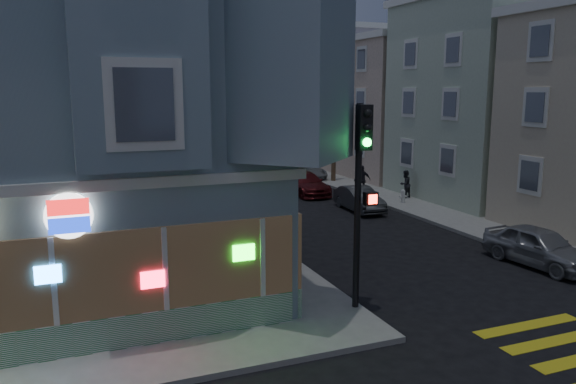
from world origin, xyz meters
TOP-DOWN VIEW (x-y plane):
  - sidewalk_ne at (23.00, 23.00)m, footprint 24.00×42.00m
  - corner_building at (-6.00, 10.98)m, footprint 14.60×14.60m
  - row_house_b at (19.50, 16.00)m, footprint 12.00×8.60m
  - row_house_c at (19.50, 25.00)m, footprint 12.00×8.60m
  - row_house_d at (19.50, 34.00)m, footprint 12.00×8.60m
  - utility_pole at (12.00, 24.00)m, footprint 2.20×0.30m
  - street_tree_near at (12.20, 30.00)m, footprint 3.00×3.00m
  - street_tree_far at (12.20, 38.00)m, footprint 3.00×3.00m
  - pedestrian_a at (13.00, 17.15)m, footprint 0.88×0.77m
  - pedestrian_b at (11.30, 18.93)m, footprint 1.03×0.57m
  - parked_car_a at (10.70, 5.42)m, footprint 1.98×4.20m
  - parked_car_b at (9.31, 15.68)m, footprint 1.50×3.78m
  - parked_car_c at (8.60, 20.88)m, footprint 1.83×4.45m
  - parked_car_d at (10.70, 26.08)m, footprint 2.32×4.51m
  - traffic_signal at (2.82, 4.03)m, footprint 0.65×0.62m
  - fire_hydrant at (12.15, 16.04)m, footprint 0.41×0.24m

SIDE VIEW (x-z plane):
  - sidewalk_ne at x=23.00m, z-range 0.00..0.15m
  - fire_hydrant at x=12.15m, z-range 0.17..0.88m
  - parked_car_d at x=10.70m, z-range 0.00..1.22m
  - parked_car_b at x=9.31m, z-range 0.00..1.22m
  - parked_car_c at x=8.60m, z-range 0.00..1.29m
  - parked_car_a at x=10.70m, z-range 0.00..1.39m
  - pedestrian_a at x=13.00m, z-range 0.15..1.68m
  - pedestrian_b at x=11.30m, z-range 0.15..1.82m
  - traffic_signal at x=2.82m, z-range 1.13..6.69m
  - street_tree_near at x=12.20m, z-range 1.29..6.59m
  - street_tree_far at x=12.20m, z-range 1.29..6.59m
  - row_house_c at x=19.50m, z-range 0.15..9.15m
  - utility_pole at x=12.00m, z-range 0.30..9.30m
  - row_house_b at x=19.50m, z-range 0.15..10.65m
  - row_house_d at x=19.50m, z-range 0.15..10.65m
  - corner_building at x=-6.00m, z-range 0.12..11.52m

